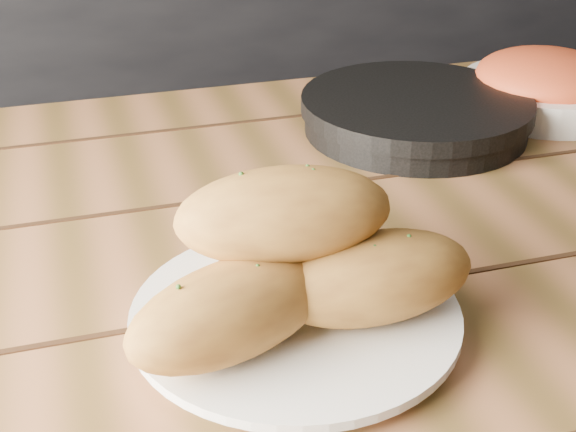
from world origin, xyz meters
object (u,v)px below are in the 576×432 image
(plate, at_px, (295,318))
(bread_rolls, at_px, (290,259))
(skillet, at_px, (417,113))
(table, at_px, (422,300))
(bowl, at_px, (545,85))

(plate, bearing_deg, bread_rolls, -149.04)
(bread_rolls, bearing_deg, skillet, 52.45)
(skillet, bearing_deg, plate, -127.22)
(table, distance_m, bread_rolls, 0.28)
(plate, bearing_deg, skillet, 52.78)
(plate, distance_m, bowl, 0.58)
(table, xyz_separation_m, bread_rolls, (-0.19, -0.14, 0.16))
(table, relative_size, plate, 5.85)
(bread_rolls, relative_size, bowl, 1.32)
(table, bearing_deg, plate, -143.51)
(bowl, bearing_deg, bread_rolls, -141.16)
(plate, bearing_deg, bowl, 38.93)
(plate, distance_m, skillet, 0.43)
(skillet, bearing_deg, table, -111.26)
(plate, xyz_separation_m, skillet, (0.26, 0.35, 0.01))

